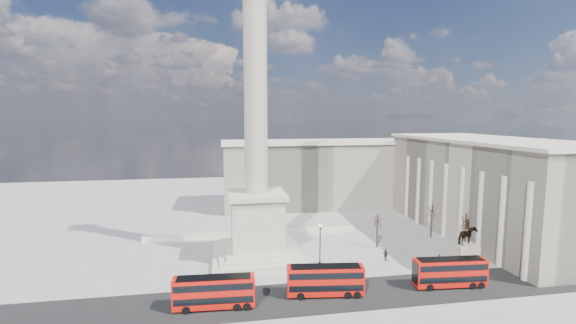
% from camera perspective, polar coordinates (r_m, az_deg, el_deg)
% --- Properties ---
extents(ground, '(180.00, 180.00, 0.00)m').
position_cam_1_polar(ground, '(59.87, -4.14, -15.58)').
color(ground, '#9D9995').
rests_on(ground, ground).
extents(asphalt_road, '(120.00, 9.00, 0.01)m').
position_cam_1_polar(asphalt_road, '(51.56, 2.90, -19.41)').
color(asphalt_road, black).
rests_on(asphalt_road, ground).
extents(nelsons_column, '(14.00, 14.00, 49.85)m').
position_cam_1_polar(nelsons_column, '(61.15, -4.70, -2.51)').
color(nelsons_column, beige).
rests_on(nelsons_column, ground).
extents(balustrade_wall, '(40.00, 0.60, 1.10)m').
position_cam_1_polar(balustrade_wall, '(74.70, -5.37, -10.55)').
color(balustrade_wall, beige).
rests_on(balustrade_wall, ground).
extents(building_east, '(19.00, 46.00, 18.60)m').
position_cam_1_polar(building_east, '(83.35, 27.55, -3.28)').
color(building_east, '#B6AE96').
rests_on(building_east, ground).
extents(building_northeast, '(51.00, 17.00, 16.60)m').
position_cam_1_polar(building_northeast, '(99.48, 5.06, -1.60)').
color(building_northeast, '#B6AE96').
rests_on(building_northeast, ground).
extents(red_bus_a, '(9.70, 2.71, 3.89)m').
position_cam_1_polar(red_bus_a, '(48.96, -10.80, -18.38)').
color(red_bus_a, red).
rests_on(red_bus_a, ground).
extents(red_bus_b, '(9.93, 3.39, 3.95)m').
position_cam_1_polar(red_bus_b, '(51.33, 5.61, -17.02)').
color(red_bus_b, red).
rests_on(red_bus_b, ground).
extents(red_bus_c, '(9.80, 2.94, 3.92)m').
position_cam_1_polar(red_bus_c, '(57.72, 22.90, -14.79)').
color(red_bus_c, red).
rests_on(red_bus_c, ground).
extents(victorian_lamp, '(0.57, 0.57, 6.60)m').
position_cam_1_polar(victorian_lamp, '(59.95, 4.77, -11.60)').
color(victorian_lamp, black).
rests_on(victorian_lamp, ground).
extents(equestrian_statue, '(3.84, 2.88, 8.04)m').
position_cam_1_polar(equestrian_statue, '(63.25, 24.88, -12.28)').
color(equestrian_statue, beige).
rests_on(equestrian_statue, ground).
extents(bare_tree_near, '(1.65, 1.65, 7.23)m').
position_cam_1_polar(bare_tree_near, '(70.52, 24.85, -7.87)').
color(bare_tree_near, '#332319').
rests_on(bare_tree_near, ground).
extents(bare_tree_mid, '(1.60, 1.60, 6.05)m').
position_cam_1_polar(bare_tree_mid, '(69.34, 13.11, -8.44)').
color(bare_tree_mid, '#332319').
rests_on(bare_tree_mid, ground).
extents(bare_tree_far, '(1.64, 1.64, 6.69)m').
position_cam_1_polar(bare_tree_far, '(77.59, 20.57, -6.69)').
color(bare_tree_far, '#332319').
rests_on(bare_tree_far, ground).
extents(pedestrian_walking, '(0.71, 0.66, 1.62)m').
position_cam_1_polar(pedestrian_walking, '(65.56, 21.53, -13.27)').
color(pedestrian_walking, black).
rests_on(pedestrian_walking, ground).
extents(pedestrian_standing, '(1.15, 1.07, 1.89)m').
position_cam_1_polar(pedestrian_standing, '(62.33, 23.03, -14.26)').
color(pedestrian_standing, black).
rests_on(pedestrian_standing, ground).
extents(pedestrian_crossing, '(0.98, 1.19, 1.90)m').
position_cam_1_polar(pedestrian_crossing, '(64.52, 14.28, -13.20)').
color(pedestrian_crossing, black).
rests_on(pedestrian_crossing, ground).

